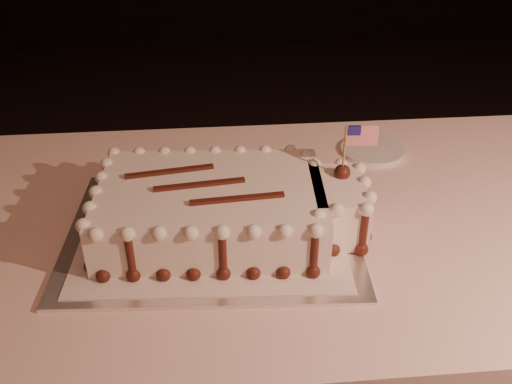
{
  "coord_description": "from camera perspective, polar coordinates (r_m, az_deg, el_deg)",
  "views": [
    {
      "loc": [
        -0.39,
        -0.3,
        1.38
      ],
      "look_at": [
        -0.31,
        0.55,
        0.84
      ],
      "focal_mm": 40.0,
      "sensor_mm": 36.0,
      "label": 1
    }
  ],
  "objects": [
    {
      "name": "banquet_table",
      "position": [
        1.4,
        12.93,
        -14.41
      ],
      "size": [
        2.4,
        0.8,
        0.75
      ],
      "primitive_type": "cube",
      "color": "#FFD3C5",
      "rests_on": "ground"
    },
    {
      "name": "cake_board",
      "position": [
        1.05,
        -4.35,
        -4.03
      ],
      "size": [
        0.55,
        0.43,
        0.01
      ],
      "primitive_type": "cube",
      "rotation": [
        0.0,
        0.0,
        -0.06
      ],
      "color": "silver",
      "rests_on": "banquet_table"
    },
    {
      "name": "doily",
      "position": [
        1.05,
        -4.36,
        -3.81
      ],
      "size": [
        0.49,
        0.39,
        0.0
      ],
      "primitive_type": "cube",
      "rotation": [
        0.0,
        0.0,
        -0.06
      ],
      "color": "white",
      "rests_on": "cake_board"
    },
    {
      "name": "sheet_cake",
      "position": [
        1.02,
        -2.9,
        -1.61
      ],
      "size": [
        0.51,
        0.31,
        0.2
      ],
      "color": "white",
      "rests_on": "doily"
    },
    {
      "name": "side_plate",
      "position": [
        1.34,
        11.56,
        4.11
      ],
      "size": [
        0.15,
        0.15,
        0.01
      ],
      "primitive_type": "cylinder",
      "color": "silver",
      "rests_on": "banquet_table"
    }
  ]
}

